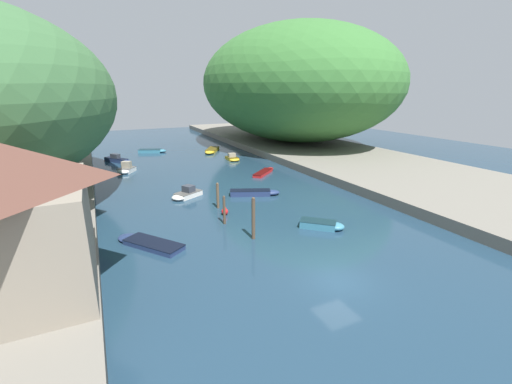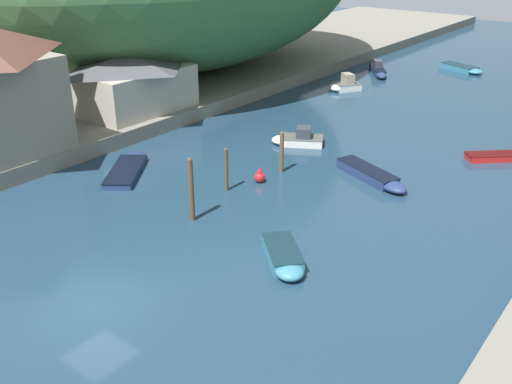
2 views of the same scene
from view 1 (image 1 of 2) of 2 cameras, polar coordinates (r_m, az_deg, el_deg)
name	(u,v)px [view 1 (image 1 of 2)]	position (r m, az deg, el deg)	size (l,w,h in m)	color
water_surface	(203,177)	(48.76, -8.86, 2.45)	(130.00, 130.00, 0.00)	#1E384C
right_bank	(344,158)	(60.39, 14.49, 5.45)	(22.00, 120.00, 1.13)	slate
hillside_right	(294,84)	(75.37, 6.31, 17.49)	(36.10, 50.54, 23.51)	#387033
waterfront_building	(7,218)	(22.21, -36.14, -3.56)	(8.25, 9.79, 8.46)	gray
boathouse_shed	(39,192)	(34.81, -32.49, 0.03)	(7.32, 9.44, 4.58)	#B2A899
boat_far_upstream	(256,193)	(39.97, 0.05, -0.10)	(5.85, 3.43, 0.64)	navy
boat_yellow_tender	(126,169)	(54.34, -20.87, 3.55)	(3.17, 3.58, 1.62)	white
boat_white_cruiser	(119,160)	(62.34, -21.92, 5.00)	(4.37, 5.45, 1.41)	navy
boat_cabin_cruiser	(186,194)	(39.97, -11.59, -0.33)	(4.10, 3.34, 1.31)	silver
boat_far_right_bank	(233,158)	(59.94, -3.93, 5.66)	(1.91, 3.53, 1.15)	gold
boat_near_quay	(153,151)	(70.06, -16.75, 6.58)	(5.48, 3.55, 0.62)	teal
boat_navy_launch	(265,172)	(50.48, 1.48, 3.40)	(5.35, 5.03, 0.45)	red
boat_red_skiff	(323,225)	(31.24, 11.17, -5.39)	(3.82, 3.67, 0.66)	teal
boat_small_dinghy	(212,151)	(68.06, -7.42, 6.87)	(4.78, 6.50, 0.62)	gold
boat_open_rowboat	(147,243)	(28.94, -17.78, -8.03)	(5.10, 6.07, 0.42)	navy
mooring_post_nearest	(253,218)	(28.05, -0.44, -4.38)	(0.30, 0.30, 3.64)	#4C3D2D
mooring_post_second	(224,210)	(31.39, -5.32, -2.98)	(0.24, 0.24, 2.73)	#4C3D2D
mooring_post_middle	(218,195)	(35.63, -6.40, -0.55)	(0.29, 0.29, 2.75)	brown
channel_buoy_near	(225,211)	(33.93, -5.23, -3.18)	(0.68, 0.68, 1.02)	red
person_on_quay	(70,212)	(32.66, -28.57, -2.89)	(0.30, 0.42, 1.69)	#282D3D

